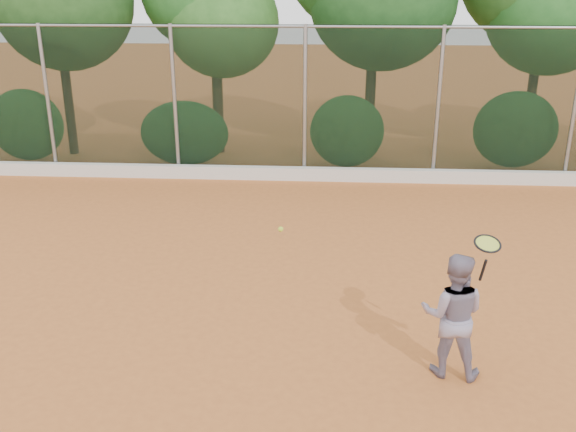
{
  "coord_description": "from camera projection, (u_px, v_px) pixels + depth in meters",
  "views": [
    {
      "loc": [
        0.55,
        -7.55,
        4.43
      ],
      "look_at": [
        0.0,
        1.0,
        1.25
      ],
      "focal_mm": 40.0,
      "sensor_mm": 36.0,
      "label": 1
    }
  ],
  "objects": [
    {
      "name": "ground",
      "position": [
        283.0,
        329.0,
        8.64
      ],
      "size": [
        80.0,
        80.0,
        0.0
      ],
      "primitive_type": "plane",
      "color": "#B9632B",
      "rests_on": "ground"
    },
    {
      "name": "concrete_curb",
      "position": [
        304.0,
        174.0,
        14.97
      ],
      "size": [
        24.0,
        0.2,
        0.3
      ],
      "primitive_type": "cube",
      "color": "silver",
      "rests_on": "ground"
    },
    {
      "name": "tennis_player",
      "position": [
        453.0,
        315.0,
        7.43
      ],
      "size": [
        0.85,
        0.72,
        1.54
      ],
      "primitive_type": "imported",
      "rotation": [
        0.0,
        0.0,
        2.94
      ],
      "color": "gray",
      "rests_on": "ground"
    },
    {
      "name": "chainlink_fence",
      "position": [
        305.0,
        99.0,
        14.54
      ],
      "size": [
        24.09,
        0.09,
        3.5
      ],
      "color": "black",
      "rests_on": "ground"
    },
    {
      "name": "tennis_racket",
      "position": [
        487.0,
        247.0,
        7.07
      ],
      "size": [
        0.35,
        0.34,
        0.56
      ],
      "color": "black",
      "rests_on": "ground"
    },
    {
      "name": "tennis_ball_in_flight",
      "position": [
        281.0,
        229.0,
        7.38
      ],
      "size": [
        0.06,
        0.06,
        0.06
      ],
      "color": "#B7D731",
      "rests_on": "ground"
    }
  ]
}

